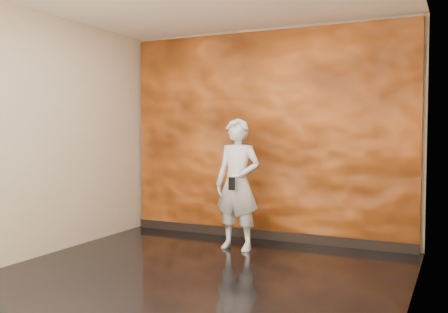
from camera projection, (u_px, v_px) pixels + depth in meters
room at (193, 135)px, 4.85m from camera, size 4.02×4.02×2.81m
feature_wall at (265, 136)px, 6.62m from camera, size 3.90×0.06×2.75m
baseboard at (263, 235)px, 6.65m from camera, size 3.90×0.04×0.12m
man at (238, 184)px, 6.05m from camera, size 0.60×0.42×1.59m
phone at (232, 184)px, 5.85m from camera, size 0.08×0.03×0.15m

